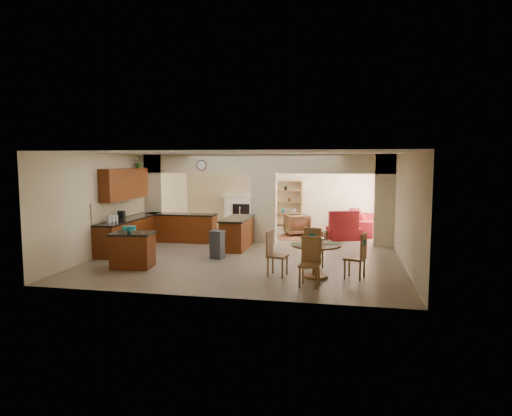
% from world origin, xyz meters
% --- Properties ---
extents(floor, '(10.00, 10.00, 0.00)m').
position_xyz_m(floor, '(0.00, 0.00, 0.00)').
color(floor, '#746450').
rests_on(floor, ground).
extents(ceiling, '(10.00, 10.00, 0.00)m').
position_xyz_m(ceiling, '(0.00, 0.00, 2.80)').
color(ceiling, white).
rests_on(ceiling, wall_back).
extents(wall_back, '(8.00, 0.00, 8.00)m').
position_xyz_m(wall_back, '(0.00, 5.00, 1.40)').
color(wall_back, beige).
rests_on(wall_back, floor).
extents(wall_front, '(8.00, 0.00, 8.00)m').
position_xyz_m(wall_front, '(0.00, -5.00, 1.40)').
color(wall_front, beige).
rests_on(wall_front, floor).
extents(wall_left, '(0.00, 10.00, 10.00)m').
position_xyz_m(wall_left, '(-4.00, 0.00, 1.40)').
color(wall_left, beige).
rests_on(wall_left, floor).
extents(wall_right, '(0.00, 10.00, 10.00)m').
position_xyz_m(wall_right, '(4.00, 0.00, 1.40)').
color(wall_right, beige).
rests_on(wall_right, floor).
extents(partition_left_pier, '(0.60, 0.25, 2.80)m').
position_xyz_m(partition_left_pier, '(-3.70, 1.00, 1.40)').
color(partition_left_pier, beige).
rests_on(partition_left_pier, floor).
extents(partition_center_pier, '(0.80, 0.25, 2.20)m').
position_xyz_m(partition_center_pier, '(0.00, 1.00, 1.10)').
color(partition_center_pier, beige).
rests_on(partition_center_pier, floor).
extents(partition_right_pier, '(0.60, 0.25, 2.80)m').
position_xyz_m(partition_right_pier, '(3.70, 1.00, 1.40)').
color(partition_right_pier, beige).
rests_on(partition_right_pier, floor).
extents(partition_header, '(8.00, 0.25, 0.60)m').
position_xyz_m(partition_header, '(0.00, 1.00, 2.50)').
color(partition_header, beige).
rests_on(partition_header, partition_center_pier).
extents(kitchen_counter, '(2.52, 3.29, 1.48)m').
position_xyz_m(kitchen_counter, '(-3.26, -0.25, 0.46)').
color(kitchen_counter, '#4A1C08').
rests_on(kitchen_counter, floor).
extents(upper_cabinets, '(0.35, 2.40, 0.90)m').
position_xyz_m(upper_cabinets, '(-3.82, -0.80, 1.92)').
color(upper_cabinets, '#4A1C08').
rests_on(upper_cabinets, wall_left).
extents(peninsula, '(0.70, 1.85, 0.91)m').
position_xyz_m(peninsula, '(-0.60, -0.11, 0.46)').
color(peninsula, '#4A1C08').
rests_on(peninsula, floor).
extents(wall_clock, '(0.34, 0.03, 0.34)m').
position_xyz_m(wall_clock, '(-2.00, 0.85, 2.45)').
color(wall_clock, '#472C17').
rests_on(wall_clock, partition_header).
extents(rug, '(1.60, 1.30, 0.01)m').
position_xyz_m(rug, '(1.20, 2.10, 0.01)').
color(rug, brown).
rests_on(rug, floor).
extents(fireplace, '(1.60, 0.35, 1.20)m').
position_xyz_m(fireplace, '(-1.60, 4.83, 0.61)').
color(fireplace, white).
rests_on(fireplace, floor).
extents(shelving_unit, '(1.00, 0.32, 1.80)m').
position_xyz_m(shelving_unit, '(0.35, 4.82, 0.90)').
color(shelving_unit, brown).
rests_on(shelving_unit, floor).
extents(window_a, '(0.02, 0.90, 1.90)m').
position_xyz_m(window_a, '(3.97, 2.30, 1.20)').
color(window_a, white).
rests_on(window_a, wall_right).
extents(window_b, '(0.02, 0.90, 1.90)m').
position_xyz_m(window_b, '(3.97, 4.00, 1.20)').
color(window_b, white).
rests_on(window_b, wall_right).
extents(glazed_door, '(0.02, 0.70, 2.10)m').
position_xyz_m(glazed_door, '(3.97, 3.15, 1.05)').
color(glazed_door, white).
rests_on(glazed_door, wall_right).
extents(drape_a_left, '(0.10, 0.28, 2.30)m').
position_xyz_m(drape_a_left, '(3.93, 1.70, 1.20)').
color(drape_a_left, '#391817').
rests_on(drape_a_left, wall_right).
extents(drape_a_right, '(0.10, 0.28, 2.30)m').
position_xyz_m(drape_a_right, '(3.93, 2.90, 1.20)').
color(drape_a_right, '#391817').
rests_on(drape_a_right, wall_right).
extents(drape_b_left, '(0.10, 0.28, 2.30)m').
position_xyz_m(drape_b_left, '(3.93, 3.40, 1.20)').
color(drape_b_left, '#391817').
rests_on(drape_b_left, wall_right).
extents(drape_b_right, '(0.10, 0.28, 2.30)m').
position_xyz_m(drape_b_right, '(3.93, 4.60, 1.20)').
color(drape_b_right, '#391817').
rests_on(drape_b_right, wall_right).
extents(ceiling_fan, '(1.00, 1.00, 0.10)m').
position_xyz_m(ceiling_fan, '(1.50, 3.00, 2.56)').
color(ceiling_fan, white).
rests_on(ceiling_fan, ceiling).
extents(kitchen_island, '(1.06, 0.81, 0.86)m').
position_xyz_m(kitchen_island, '(-2.52, -3.03, 0.43)').
color(kitchen_island, '#4A1C08').
rests_on(kitchen_island, floor).
extents(teal_bowl, '(0.33, 0.33, 0.16)m').
position_xyz_m(teal_bowl, '(-2.58, -3.07, 0.94)').
color(teal_bowl, '#137C84').
rests_on(teal_bowl, kitchen_island).
extents(trash_can, '(0.38, 0.34, 0.69)m').
position_xyz_m(trash_can, '(-0.78, -1.64, 0.34)').
color(trash_can, '#2E2E30').
rests_on(trash_can, floor).
extents(dining_table, '(1.11, 1.11, 0.75)m').
position_xyz_m(dining_table, '(1.92, -3.12, 0.50)').
color(dining_table, brown).
rests_on(dining_table, floor).
extents(fruit_bowl, '(0.31, 0.31, 0.17)m').
position_xyz_m(fruit_bowl, '(1.94, -3.13, 0.84)').
color(fruit_bowl, '#90C42A').
rests_on(fruit_bowl, dining_table).
extents(sofa, '(2.81, 1.22, 0.80)m').
position_xyz_m(sofa, '(3.30, 3.66, 0.40)').
color(sofa, maroon).
rests_on(sofa, floor).
extents(chaise, '(1.19, 1.08, 0.39)m').
position_xyz_m(chaise, '(2.51, 2.04, 0.20)').
color(chaise, maroon).
rests_on(chaise, floor).
extents(armchair, '(1.03, 1.05, 0.74)m').
position_xyz_m(armchair, '(0.90, 2.57, 0.37)').
color(armchair, maroon).
rests_on(armchair, floor).
extents(ottoman, '(0.61, 0.61, 0.35)m').
position_xyz_m(ottoman, '(1.71, 1.53, 0.18)').
color(ottoman, maroon).
rests_on(ottoman, floor).
extents(plant, '(0.36, 0.32, 0.36)m').
position_xyz_m(plant, '(-3.82, 0.15, 2.55)').
color(plant, '#1A5115').
rests_on(plant, upper_cabinets).
extents(chair_north, '(0.48, 0.48, 1.02)m').
position_xyz_m(chair_north, '(1.82, -2.39, 0.55)').
color(chair_north, brown).
rests_on(chair_north, floor).
extents(chair_east, '(0.52, 0.52, 1.02)m').
position_xyz_m(chair_east, '(2.86, -3.07, 0.55)').
color(chair_east, brown).
rests_on(chair_east, floor).
extents(chair_south, '(0.46, 0.46, 1.02)m').
position_xyz_m(chair_south, '(1.86, -3.81, 0.55)').
color(chair_south, brown).
rests_on(chair_south, floor).
extents(chair_west, '(0.48, 0.48, 1.02)m').
position_xyz_m(chair_west, '(0.98, -3.11, 0.55)').
color(chair_west, brown).
rests_on(chair_west, floor).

